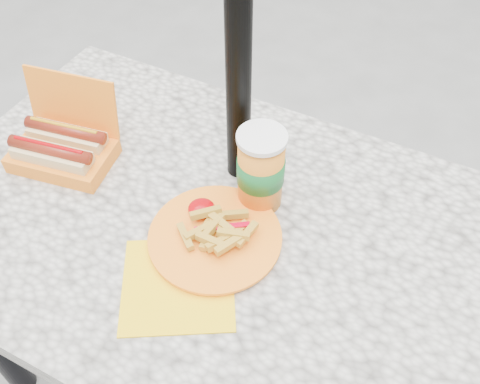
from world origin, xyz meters
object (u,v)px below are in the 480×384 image
at_px(hotdog_box, 62,147).
at_px(fries_plate, 212,239).
at_px(umbrella_pole, 238,30).
at_px(soda_cup, 261,170).

relative_size(hotdog_box, fries_plate, 0.61).
bearing_deg(hotdog_box, umbrella_pole, 12.94).
distance_m(umbrella_pole, hotdog_box, 0.50).
relative_size(hotdog_box, soda_cup, 1.31).
bearing_deg(umbrella_pole, fries_plate, -77.25).
bearing_deg(soda_cup, fries_plate, -103.05).
distance_m(hotdog_box, fries_plate, 0.41).
bearing_deg(soda_cup, hotdog_box, -168.43).
relative_size(umbrella_pole, soda_cup, 11.96).
bearing_deg(fries_plate, soda_cup, 76.95).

